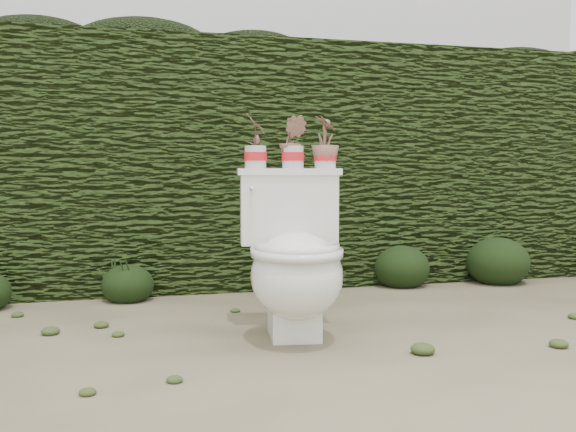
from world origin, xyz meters
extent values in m
plane|color=gray|center=(0.00, 0.00, 0.00)|extent=(60.00, 60.00, 0.00)
cube|color=#2D4115|center=(0.00, 1.60, 0.80)|extent=(8.00, 1.00, 1.60)
cube|color=silver|center=(0.60, 6.00, 2.00)|extent=(8.00, 3.50, 4.00)
cube|color=white|center=(-0.15, -0.01, 0.10)|extent=(0.26, 0.33, 0.20)
ellipsoid|color=white|center=(-0.16, -0.11, 0.30)|extent=(0.48, 0.56, 0.39)
cube|color=white|center=(-0.12, 0.21, 0.57)|extent=(0.49, 0.23, 0.34)
cube|color=white|center=(-0.12, 0.21, 0.76)|extent=(0.52, 0.26, 0.03)
cylinder|color=silver|center=(-0.32, 0.14, 0.68)|extent=(0.03, 0.06, 0.02)
sphere|color=silver|center=(-0.32, 0.11, 0.68)|extent=(0.03, 0.03, 0.03)
imported|color=#326920|center=(-0.28, 0.23, 0.90)|extent=(0.12, 0.15, 0.25)
imported|color=#326920|center=(-0.10, 0.21, 0.90)|extent=(0.17, 0.16, 0.24)
imported|color=#326920|center=(0.06, 0.19, 0.90)|extent=(0.15, 0.15, 0.24)
ellipsoid|color=black|center=(-0.89, 1.03, 0.12)|extent=(0.30, 0.30, 0.24)
ellipsoid|color=black|center=(0.10, 1.06, 0.15)|extent=(0.38, 0.38, 0.31)
ellipsoid|color=black|center=(0.88, 1.08, 0.15)|extent=(0.38, 0.38, 0.30)
ellipsoid|color=black|center=(1.57, 1.02, 0.17)|extent=(0.43, 0.43, 0.34)
camera|label=1|loc=(-0.90, -2.83, 0.76)|focal=40.00mm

